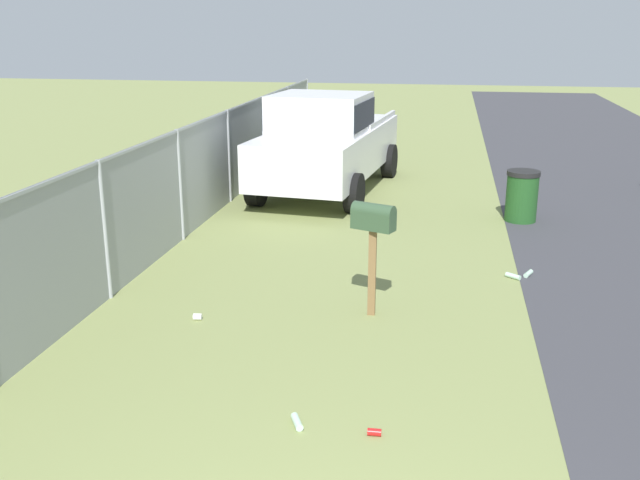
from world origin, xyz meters
The scene contains 9 objects.
mailbox centered at (5.65, 0.34, 1.13)m, with size 0.38×0.56×1.41m.
pickup_truck centered at (12.11, 2.00, 1.10)m, with size 5.35×2.66×2.09m.
trash_bin centered at (10.44, -1.85, 0.46)m, with size 0.59×0.59×0.92m.
fence_section centered at (9.60, 3.76, 0.98)m, with size 18.76×0.07×1.83m.
litter_can_midfield_b centered at (2.94, 0.01, 0.03)m, with size 0.07×0.07×0.12m, color red.
litter_bottle_midfield_a centered at (2.98, 0.71, 0.04)m, with size 0.07×0.07×0.22m, color #B2D8BF.
litter_bottle_far_scatter centered at (7.27, -1.49, 0.04)m, with size 0.07×0.07×0.22m, color #B2D8BF.
litter_bottle_by_mailbox centered at (7.42, -1.71, 0.04)m, with size 0.07×0.07×0.22m, color #B2D8BF.
litter_cup_near_hydrant centered at (5.09, 2.39, 0.04)m, with size 0.08×0.08×0.10m, color white.
Camera 1 is at (-2.55, -0.49, 3.46)m, focal length 40.27 mm.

